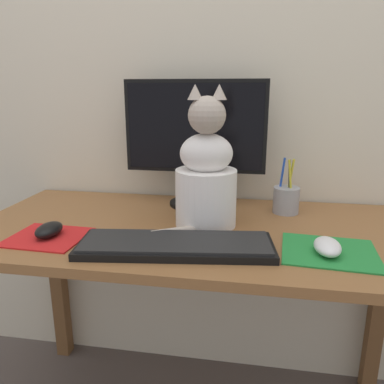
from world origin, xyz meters
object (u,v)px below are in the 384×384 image
(pen_cup, at_px, (286,199))
(computer_mouse_right, at_px, (327,247))
(keyboard, at_px, (176,245))
(computer_mouse_left, at_px, (49,230))
(cat, at_px, (206,176))
(monitor, at_px, (195,136))

(pen_cup, bearing_deg, computer_mouse_right, -76.69)
(keyboard, xyz_separation_m, computer_mouse_left, (-0.34, 0.02, 0.01))
(cat, xyz_separation_m, pen_cup, (0.23, 0.15, -0.10))
(pen_cup, bearing_deg, keyboard, -130.19)
(computer_mouse_right, bearing_deg, monitor, 136.87)
(cat, bearing_deg, computer_mouse_right, -36.96)
(computer_mouse_right, xyz_separation_m, pen_cup, (-0.07, 0.31, 0.02))
(keyboard, distance_m, pen_cup, 0.44)
(monitor, bearing_deg, keyboard, -88.01)
(cat, distance_m, pen_cup, 0.30)
(keyboard, height_order, computer_mouse_left, computer_mouse_left)
(keyboard, bearing_deg, monitor, 84.79)
(computer_mouse_left, xyz_separation_m, cat, (0.39, 0.16, 0.12))
(computer_mouse_right, distance_m, cat, 0.37)
(keyboard, relative_size, pen_cup, 2.82)
(computer_mouse_left, bearing_deg, computer_mouse_right, 0.49)
(keyboard, distance_m, computer_mouse_left, 0.34)
(keyboard, height_order, pen_cup, pen_cup)
(monitor, relative_size, computer_mouse_right, 4.62)
(computer_mouse_right, bearing_deg, cat, 153.37)
(keyboard, relative_size, computer_mouse_left, 5.07)
(monitor, distance_m, cat, 0.22)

